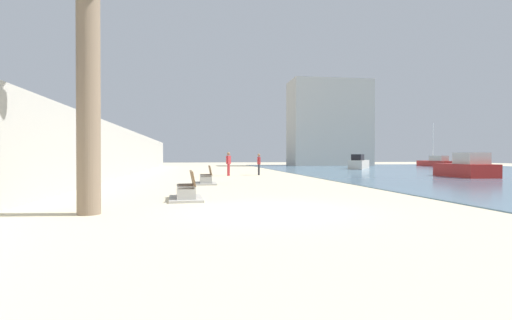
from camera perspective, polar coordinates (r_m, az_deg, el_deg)
name	(u,v)px	position (r m, az deg, el deg)	size (l,w,h in m)	color
ground_plane	(224,176)	(28.31, -4.80, -2.40)	(120.00, 120.00, 0.00)	beige
seawall	(118,152)	(28.75, -19.89, 1.10)	(0.80, 64.00, 3.50)	#ADAAA3
water_bay	(512,174)	(38.37, 33.83, -1.68)	(36.00, 68.00, 0.04)	slate
palm_tree	(87,7)	(11.27, -23.81, 20.12)	(2.51, 2.62, 7.50)	#7A6651
bench_near	(187,193)	(13.22, -10.28, -4.82)	(1.21, 2.16, 0.98)	#ADAAA3
bench_far	(206,180)	(20.39, -7.41, -2.91)	(1.11, 2.10, 0.98)	#ADAAA3
person_walking	(228,162)	(28.56, -4.11, -0.28)	(0.40, 0.41, 1.77)	#B22D33
person_standing	(259,163)	(29.73, 0.43, -0.38)	(0.22, 0.53, 1.67)	#333338
boat_mid_bay	(466,168)	(30.11, 28.80, -1.03)	(2.41, 4.55, 1.67)	red
boat_distant	(359,163)	(44.53, 15.04, -0.47)	(4.15, 5.20, 1.63)	beige
boat_far_right	(435,162)	(59.65, 25.11, -0.29)	(2.40, 8.04, 6.13)	red
harbor_building	(329,124)	(59.87, 10.80, 5.35)	(12.00, 6.00, 12.91)	#ADAAA3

